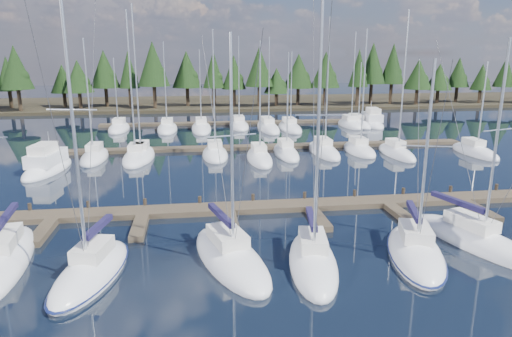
{
  "coord_description": "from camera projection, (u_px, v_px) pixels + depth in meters",
  "views": [
    {
      "loc": [
        -8.23,
        -13.58,
        11.23
      ],
      "look_at": [
        -3.36,
        22.0,
        2.12
      ],
      "focal_mm": 32.0,
      "sensor_mm": 36.0,
      "label": 1
    }
  ],
  "objects": [
    {
      "name": "ground",
      "position": [
        278.0,
        168.0,
        45.69
      ],
      "size": [
        260.0,
        260.0,
        0.0
      ],
      "primitive_type": "plane",
      "color": "black",
      "rests_on": "ground"
    },
    {
      "name": "motor_yacht_left",
      "position": [
        47.0,
        166.0,
        44.67
      ],
      "size": [
        4.19,
        9.4,
        4.54
      ],
      "color": "white",
      "rests_on": "ground"
    },
    {
      "name": "back_docks",
      "position": [
        253.0,
        133.0,
        64.45
      ],
      "size": [
        50.0,
        21.8,
        0.4
      ],
      "color": "#4B3F2F",
      "rests_on": "ground"
    },
    {
      "name": "main_dock",
      "position": [
        310.0,
        208.0,
        33.5
      ],
      "size": [
        44.0,
        6.13,
        0.9
      ],
      "color": "#4B3F2F",
      "rests_on": "ground"
    },
    {
      "name": "motor_yacht_right",
      "position": [
        372.0,
        122.0,
        72.97
      ],
      "size": [
        4.19,
        9.49,
        4.59
      ],
      "color": "white",
      "rests_on": "ground"
    },
    {
      "name": "back_sailboat_rows",
      "position": [
        258.0,
        138.0,
        60.67
      ],
      "size": [
        45.72,
        31.96,
        16.94
      ],
      "color": "white",
      "rests_on": "ground"
    },
    {
      "name": "front_sailboat_4",
      "position": [
        415.0,
        252.0,
        25.84
      ],
      "size": [
        5.24,
        8.82,
        11.79
      ],
      "color": "white",
      "rests_on": "ground"
    },
    {
      "name": "front_sailboat_5",
      "position": [
        475.0,
        240.0,
        27.42
      ],
      "size": [
        5.23,
        9.94,
        12.87
      ],
      "color": "white",
      "rests_on": "ground"
    },
    {
      "name": "far_shore",
      "position": [
        230.0,
        103.0,
        103.24
      ],
      "size": [
        220.0,
        30.0,
        0.6
      ],
      "primitive_type": "cube",
      "color": "#2C2518",
      "rests_on": "ground"
    },
    {
      "name": "tree_line",
      "position": [
        225.0,
        73.0,
        91.86
      ],
      "size": [
        183.52,
        11.53,
        13.56
      ],
      "color": "black",
      "rests_on": "far_shore"
    },
    {
      "name": "front_sailboat_0",
      "position": [
        3.0,
        261.0,
        24.76
      ],
      "size": [
        3.84,
        10.41,
        12.97
      ],
      "color": "white",
      "rests_on": "ground"
    },
    {
      "name": "front_sailboat_2",
      "position": [
        230.0,
        257.0,
        25.21
      ],
      "size": [
        5.23,
        9.45,
        13.03
      ],
      "color": "white",
      "rests_on": "ground"
    },
    {
      "name": "front_sailboat_1",
      "position": [
        91.0,
        271.0,
        23.54
      ],
      "size": [
        4.37,
        8.3,
        15.79
      ],
      "color": "white",
      "rests_on": "ground"
    },
    {
      "name": "front_sailboat_3",
      "position": [
        313.0,
        261.0,
        24.66
      ],
      "size": [
        3.76,
        8.31,
        15.04
      ],
      "color": "white",
      "rests_on": "ground"
    }
  ]
}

